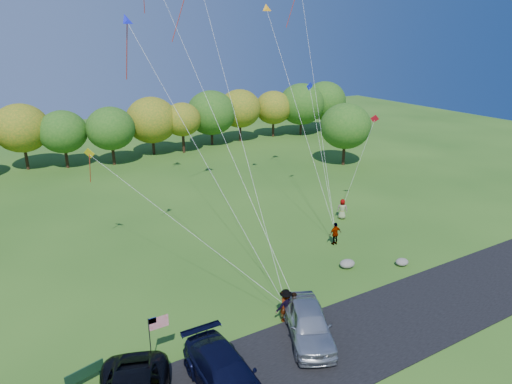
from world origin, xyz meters
TOP-DOWN VIEW (x-y plane):
  - ground at (0.00, 0.00)m, footprint 140.00×140.00m
  - asphalt_lane at (0.00, -4.00)m, footprint 44.00×6.00m
  - treeline at (-0.21, 36.04)m, footprint 75.75×27.48m
  - minivan_navy at (-5.06, -4.02)m, footprint 2.47×5.92m
  - minivan_silver at (0.36, -2.81)m, footprint 4.10×5.62m
  - flyer_a at (0.20, -0.80)m, footprint 0.79×0.68m
  - flyer_b at (0.86, -0.80)m, footprint 0.80×0.65m
  - flyer_c at (0.26, -0.80)m, footprint 1.24×0.72m
  - flyer_d at (8.87, 5.30)m, footprint 1.07×0.50m
  - flyer_e at (12.67, 8.96)m, footprint 1.02×0.99m
  - park_bench at (-10.39, -0.34)m, footprint 1.78×0.72m
  - flag_assembly at (-7.09, -0.70)m, footprint 1.00×0.65m
  - boulder_near at (7.28, 2.08)m, footprint 1.11×0.87m
  - boulder_far at (10.75, 0.40)m, footprint 0.93×0.78m

SIDE VIEW (x-z plane):
  - ground at x=0.00m, z-range 0.00..0.00m
  - asphalt_lane at x=0.00m, z-range 0.00..0.06m
  - boulder_far at x=10.75m, z-range 0.00..0.49m
  - boulder_near at x=7.28m, z-range 0.00..0.56m
  - park_bench at x=-10.39m, z-range 0.03..1.03m
  - flyer_b at x=0.86m, z-range 0.00..1.54m
  - flyer_e at x=12.67m, z-range 0.00..1.77m
  - flyer_d at x=8.87m, z-range 0.00..1.78m
  - minivan_navy at x=-5.06m, z-range 0.06..1.77m
  - flyer_a at x=0.20m, z-range 0.00..1.83m
  - minivan_silver at x=0.36m, z-range 0.06..1.84m
  - flyer_c at x=0.26m, z-range 0.00..1.90m
  - flag_assembly at x=-7.09m, z-range 0.69..3.39m
  - treeline at x=-0.21m, z-range 0.47..9.00m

